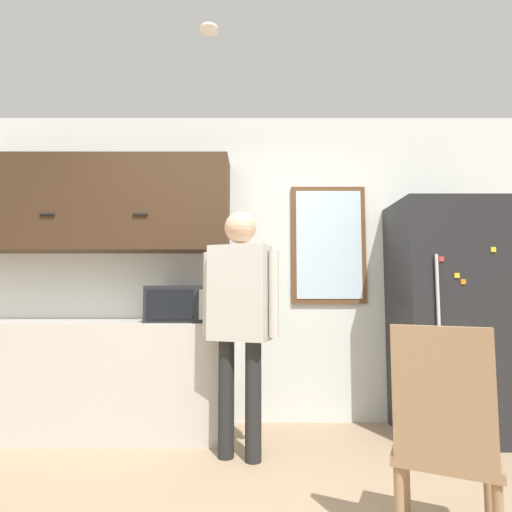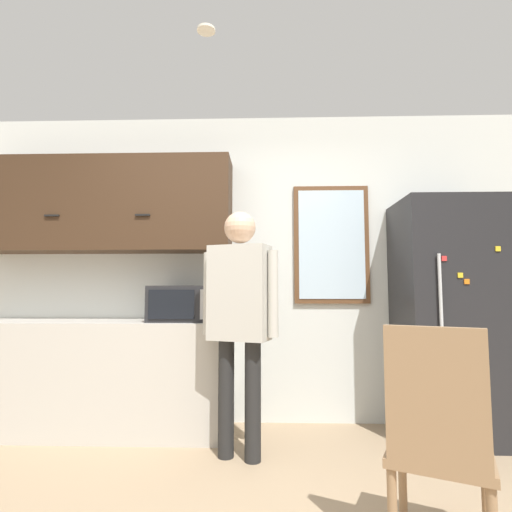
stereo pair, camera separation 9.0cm
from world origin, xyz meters
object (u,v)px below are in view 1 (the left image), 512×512
(person, at_px, (239,306))
(refrigerator, at_px, (446,317))
(chair, at_px, (443,433))
(microwave, at_px, (180,304))

(person, distance_m, refrigerator, 1.68)
(person, bearing_deg, chair, -30.05)
(refrigerator, height_order, chair, refrigerator)
(microwave, xyz_separation_m, refrigerator, (2.12, -0.02, -0.10))
(person, distance_m, chair, 1.46)
(person, bearing_deg, microwave, 156.30)
(microwave, relative_size, person, 0.30)
(microwave, bearing_deg, person, -41.98)
(refrigerator, bearing_deg, microwave, 179.40)
(person, xyz_separation_m, chair, (0.91, -1.02, -0.50))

